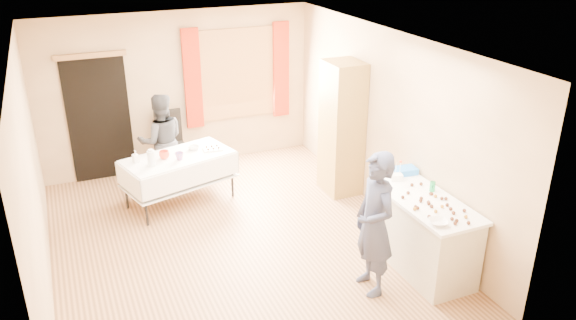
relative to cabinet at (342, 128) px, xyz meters
name	(u,v)px	position (x,y,z in m)	size (l,w,h in m)	color
floor	(235,242)	(-1.99, -0.81, -1.03)	(4.50, 5.50, 0.02)	#9E7047
ceiling	(226,43)	(-1.99, -0.81, 1.59)	(4.50, 5.50, 0.02)	white
wall_back	(179,91)	(-1.99, 1.95, 0.28)	(4.50, 0.02, 2.60)	tan
wall_front	(336,269)	(-1.99, -3.57, 0.28)	(4.50, 0.02, 2.60)	tan
wall_left	(31,181)	(-4.25, -0.81, 0.28)	(0.02, 5.50, 2.60)	tan
wall_right	(388,125)	(0.27, -0.81, 0.28)	(0.02, 5.50, 2.60)	tan
window_frame	(237,74)	(-0.99, 1.91, 0.48)	(1.32, 0.06, 1.52)	olive
window_pane	(237,74)	(-0.99, 1.90, 0.48)	(1.20, 0.02, 1.40)	white
curtain_left	(193,79)	(-1.77, 1.86, 0.48)	(0.28, 0.06, 1.65)	#A9240D
curtain_right	(281,70)	(-0.21, 1.86, 0.48)	(0.28, 0.06, 1.65)	#A9240D
doorway	(99,119)	(-3.29, 1.92, -0.02)	(0.95, 0.04, 2.00)	black
door_lintel	(90,55)	(-3.29, 1.89, 1.00)	(1.05, 0.06, 0.08)	olive
cabinet	(342,128)	(0.00, 0.00, 0.00)	(0.50, 0.60, 2.03)	olive
counter	(423,234)	(-0.10, -2.26, -0.56)	(0.68, 1.44, 0.91)	#BEB89F
party_table	(179,175)	(-2.37, 0.56, -0.57)	(1.73, 1.20, 0.75)	black
chair	(173,156)	(-2.24, 1.63, -0.70)	(0.44, 0.44, 1.06)	black
girl	(375,224)	(-0.88, -2.39, -0.18)	(0.43, 0.63, 1.68)	#252B45
woman	(162,141)	(-2.47, 1.23, -0.26)	(0.77, 0.62, 1.50)	black
soda_can	(432,186)	(0.10, -2.09, -0.05)	(0.07, 0.07, 0.12)	#19964C
mixing_bowl	(438,222)	(-0.32, -2.77, -0.08)	(0.26, 0.26, 0.05)	white
foam_block	(396,177)	(-0.12, -1.66, -0.07)	(0.15, 0.10, 0.08)	white
blue_basket	(405,171)	(0.08, -1.54, -0.07)	(0.30, 0.20, 0.08)	#237BEB
pitcher	(151,159)	(-2.78, 0.35, -0.16)	(0.11, 0.11, 0.22)	silver
cup_red	(164,155)	(-2.57, 0.54, -0.21)	(0.15, 0.15, 0.12)	red
cup_rainbow	(179,156)	(-2.38, 0.41, -0.21)	(0.16, 0.16, 0.11)	red
small_bowl	(194,148)	(-2.10, 0.71, -0.24)	(0.20, 0.20, 0.05)	white
pastry_tray	(213,149)	(-1.84, 0.60, -0.26)	(0.28, 0.20, 0.02)	white
bottle	(136,157)	(-2.96, 0.56, -0.18)	(0.10, 0.10, 0.17)	white
cake_balls	(435,204)	(-0.10, -2.41, -0.09)	(0.53, 1.06, 0.04)	#3F2314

